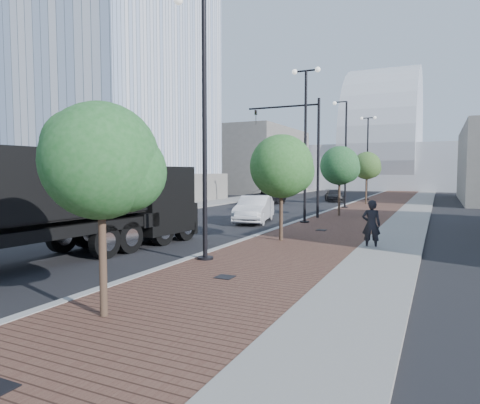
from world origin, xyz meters
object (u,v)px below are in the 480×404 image
at_px(dark_car_mid, 263,197).
at_px(pedestrian, 371,225).
at_px(white_sedan, 254,209).
at_px(dump_truck, 92,211).

height_order(dark_car_mid, pedestrian, pedestrian).
relative_size(white_sedan, dark_car_mid, 0.94).
bearing_deg(pedestrian, dump_truck, 19.69).
distance_m(dump_truck, dark_car_mid, 26.61).
bearing_deg(dark_car_mid, pedestrian, -46.83).
bearing_deg(dark_car_mid, dump_truck, -71.45).
height_order(dump_truck, white_sedan, dump_truck).
xyz_separation_m(white_sedan, dark_car_mid, (-5.16, 14.27, -0.09)).
height_order(dump_truck, pedestrian, dump_truck).
bearing_deg(white_sedan, pedestrian, -51.58).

